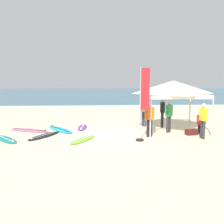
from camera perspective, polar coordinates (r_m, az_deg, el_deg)
The scene contains 17 objects.
ground_plane at distance 13.18m, azimuth 0.93°, elevation -5.02°, with size 80.00×80.00×0.00m, color beige.
sea at distance 44.27m, azimuth -1.95°, elevation 4.17°, with size 80.00×36.00×0.10m, color #386B84.
canopy_tent at distance 14.24m, azimuth 13.63°, elevation 5.43°, with size 3.21×3.21×2.75m.
surfboard_teal at distance 13.07m, azimuth -22.88°, elevation -5.61°, with size 1.88×2.05×0.19m.
surfboard_black at distance 13.17m, azimuth -14.96°, elevation -5.15°, with size 1.60×2.23×0.19m.
surfboard_pink at distance 14.71m, azimuth -18.01°, elevation -3.91°, with size 2.53×1.55×0.19m.
surfboard_lime at distance 12.05m, azimuth -6.51°, elevation -6.13°, with size 1.42×2.00×0.19m.
surfboard_purple at distance 14.88m, azimuth -6.69°, elevation -3.43°, with size 0.59×1.87×0.19m.
surfboard_cyan at distance 14.47m, azimuth -11.60°, elevation -3.87°, with size 2.00×2.41×0.19m.
person_black at distance 15.03m, azimuth 11.26°, elevation 0.27°, with size 0.25×0.55×1.71m.
person_yellow at distance 12.85m, azimuth 19.81°, elevation -1.35°, with size 0.28×0.54×1.71m.
person_grey at distance 15.24m, azimuth 7.19°, elevation 0.46°, with size 0.39×0.46×1.71m.
person_green at distance 13.76m, azimuth 12.66°, elevation -0.48°, with size 0.46×0.39×1.71m.
person_orange at distance 12.60m, azimuth 8.45°, elevation -1.13°, with size 0.51×0.35×1.71m.
person_red at distance 14.03m, azimuth 19.30°, elevation -1.95°, with size 0.34×0.51×1.20m.
banner_flag at distance 11.67m, azimuth 6.91°, elevation 1.08°, with size 0.60×0.36×3.40m.
gear_bag_near_tent at distance 13.65m, azimuth 17.41°, elevation -4.34°, with size 0.60×0.32×0.28m, color #4C1919.
Camera 1 is at (-0.92, -12.81, 2.96)m, focal length 40.69 mm.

